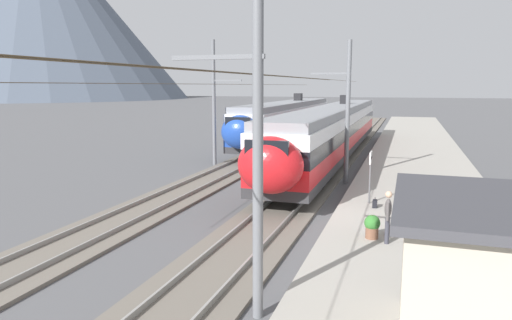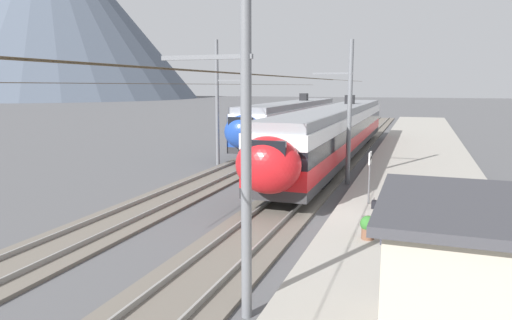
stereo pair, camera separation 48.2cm
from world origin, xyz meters
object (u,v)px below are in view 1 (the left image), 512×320
Objects in this scene: catenary_mast_mid at (345,110)px; catenary_mast_far_side at (216,102)px; handbag_beside_passenger at (389,230)px; potted_plant_platform_edge at (372,225)px; train_far_track at (287,120)px; catenary_mast_west at (252,148)px; platform_sign at (370,166)px; train_near_platform at (334,130)px; handbag_near_sign at (375,204)px; passenger_walking at (388,214)px; platform_shelter at (463,277)px.

catenary_mast_far_side reaches higher than catenary_mast_mid.
catenary_mast_mid reaches higher than handbag_beside_passenger.
train_far_track is at bearing 20.35° from potted_plant_platform_edge.
catenary_mast_west is 53.00× the size of potted_plant_platform_edge.
platform_sign is 4.82m from potted_plant_platform_edge.
train_far_track is at bearing 13.08° from catenary_mast_west.
catenary_mast_west reaches higher than train_near_platform.
train_far_track is at bearing -7.73° from catenary_mast_far_side.
train_near_platform is 74.76× the size of handbag_near_sign.
catenary_mast_west is 1.00× the size of catenary_mast_far_side.
catenary_mast_far_side is 93.50× the size of handbag_near_sign.
catenary_mast_far_side is 96.78× the size of handbag_beside_passenger.
catenary_mast_mid is at bearing -0.01° from catenary_mast_west.
handbag_beside_passenger is at bearing -2.71° from passenger_walking.
train_far_track is 0.63× the size of catenary_mast_far_side.
platform_shelter is at bearing -162.05° from potted_plant_platform_edge.
potted_plant_platform_edge is at bearing -177.37° from handbag_near_sign.
handbag_near_sign is (-5.94, -2.09, -3.51)m from catenary_mast_mid.
catenary_mast_far_side is at bearing 69.67° from catenary_mast_mid.
train_near_platform and train_far_track have the same top height.
train_far_track is 12.68m from catenary_mast_far_side.
platform_sign is at bearing 24.03° from handbag_near_sign.
catenary_mast_west is at bearing 155.08° from handbag_beside_passenger.
catenary_mast_mid is 10.71m from potted_plant_platform_edge.
platform_sign is 1.62m from handbag_near_sign.
catenary_mast_west is 18.71× the size of platform_sign.
catenary_mast_mid reaches higher than platform_sign.
catenary_mast_west reaches higher than potted_plant_platform_edge.
catenary_mast_far_side reaches higher than train_far_track.
handbag_beside_passenger is 0.55× the size of potted_plant_platform_edge.
potted_plant_platform_edge is 0.19× the size of platform_shelter.
potted_plant_platform_edge is at bearing 17.95° from platform_shelter.
handbag_near_sign is (-13.61, -3.83, -1.72)m from train_near_platform.
catenary_mast_mid is at bearing 12.88° from potted_plant_platform_edge.
catenary_mast_mid is at bearing -167.19° from train_near_platform.
train_far_track is 32.05m from catenary_mast_west.
catenary_mast_far_side is at bearing 49.99° from handbag_near_sign.
handbag_beside_passenger is 7.15m from platform_shelter.
catenary_mast_mid reaches higher than platform_shelter.
passenger_walking is 0.77m from potted_plant_platform_edge.
train_near_platform reaches higher than handbag_near_sign.
catenary_mast_mid is 10.43m from handbag_beside_passenger.
handbag_beside_passenger is at bearing -163.39° from catenary_mast_mid.
platform_shelter reaches higher than handbag_beside_passenger.
train_far_track is 15.41× the size of passenger_walking.
platform_sign reaches higher than passenger_walking.
platform_shelter is at bearing -160.12° from train_far_track.
catenary_mast_far_side reaches higher than handbag_beside_passenger.
train_near_platform is at bearing 14.10° from passenger_walking.
catenary_mast_west is at bearing 157.48° from potted_plant_platform_edge.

